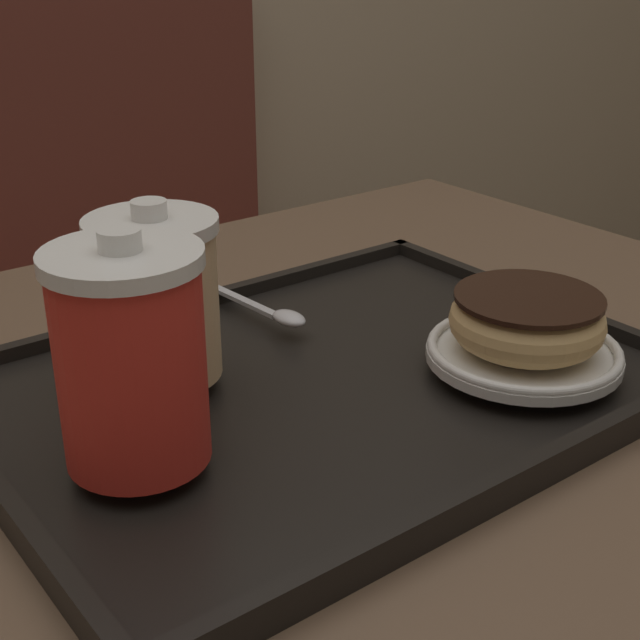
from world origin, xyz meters
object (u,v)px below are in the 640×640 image
at_px(coffee_cup_front, 131,357).
at_px(donut_chocolate_glazed, 527,319).
at_px(coffee_cup_rear, 156,297).
at_px(spoon, 275,313).

bearing_deg(coffee_cup_front, donut_chocolate_glazed, -10.71).
bearing_deg(coffee_cup_rear, coffee_cup_front, -125.04).
bearing_deg(donut_chocolate_glazed, coffee_cup_front, 169.29).
bearing_deg(donut_chocolate_glazed, coffee_cup_rear, 147.07).
relative_size(coffee_cup_rear, donut_chocolate_glazed, 1.13).
bearing_deg(coffee_cup_front, spoon, 33.33).
distance_m(coffee_cup_front, spoon, 0.24).
height_order(donut_chocolate_glazed, spoon, donut_chocolate_glazed).
xyz_separation_m(donut_chocolate_glazed, spoon, (-0.11, 0.18, -0.03)).
distance_m(coffee_cup_front, donut_chocolate_glazed, 0.31).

